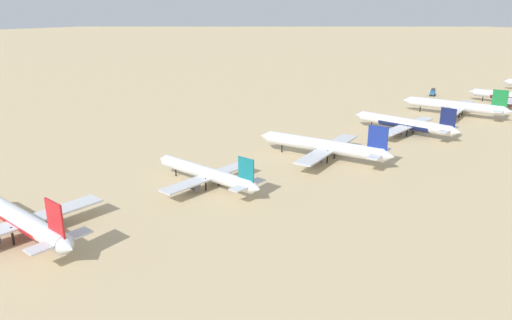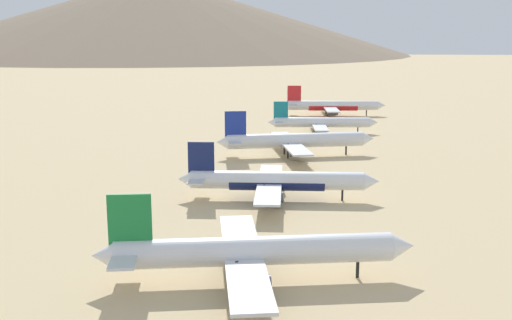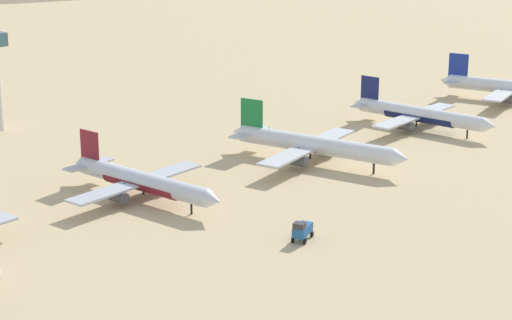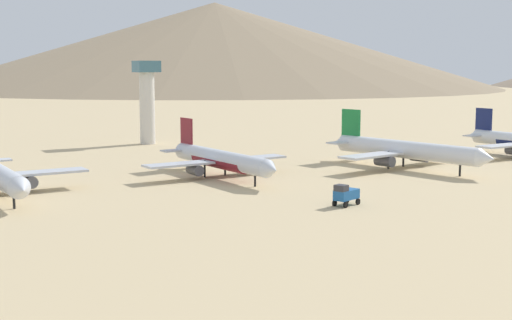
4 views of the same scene
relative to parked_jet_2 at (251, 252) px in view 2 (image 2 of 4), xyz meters
name	(u,v)px [view 2 (image 2 of 4)]	position (x,y,z in m)	size (l,w,h in m)	color
ground_plane	(280,199)	(1.61, 45.06, -4.56)	(1800.00, 1800.00, 0.00)	tan
parked_jet_2	(251,252)	(0.00, 0.00, 0.00)	(46.72, 38.26, 13.54)	silver
parked_jet_3	(275,181)	(0.51, 44.40, -0.38)	(43.54, 35.35, 12.56)	silver
parked_jet_4	(294,141)	(2.81, 92.20, 0.01)	(46.51, 38.20, 13.56)	silver
parked_jet_5	(321,123)	(10.98, 134.53, -0.71)	(39.61, 32.23, 11.42)	silver
parked_jet_6	(332,106)	(16.17, 182.61, -0.23)	(45.11, 36.71, 13.00)	silver
desert_hill_2	(156,15)	(-257.63, 933.50, 58.57)	(831.58, 831.58, 126.25)	#7A6854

